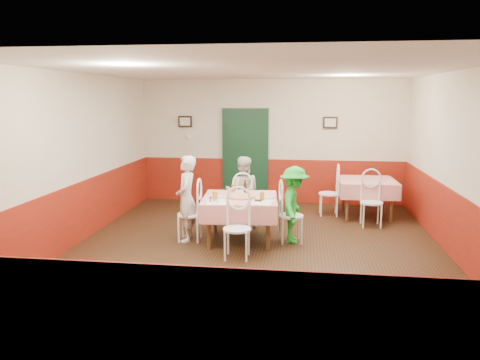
# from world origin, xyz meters

# --- Properties ---
(floor) EXTENTS (7.00, 7.00, 0.00)m
(floor) POSITION_xyz_m (0.00, 0.00, 0.00)
(floor) COLOR black
(floor) RESTS_ON ground
(ceiling) EXTENTS (7.00, 7.00, 0.00)m
(ceiling) POSITION_xyz_m (0.00, 0.00, 2.80)
(ceiling) COLOR white
(ceiling) RESTS_ON back_wall
(back_wall) EXTENTS (6.00, 0.10, 2.80)m
(back_wall) POSITION_xyz_m (0.00, 3.50, 1.40)
(back_wall) COLOR beige
(back_wall) RESTS_ON ground
(front_wall) EXTENTS (6.00, 0.10, 2.80)m
(front_wall) POSITION_xyz_m (0.00, -3.50, 1.40)
(front_wall) COLOR beige
(front_wall) RESTS_ON ground
(left_wall) EXTENTS (0.10, 7.00, 2.80)m
(left_wall) POSITION_xyz_m (-3.00, 0.00, 1.40)
(left_wall) COLOR beige
(left_wall) RESTS_ON ground
(right_wall) EXTENTS (0.10, 7.00, 2.80)m
(right_wall) POSITION_xyz_m (3.00, 0.00, 1.40)
(right_wall) COLOR beige
(right_wall) RESTS_ON ground
(wainscot_back) EXTENTS (6.00, 0.03, 1.00)m
(wainscot_back) POSITION_xyz_m (0.00, 3.48, 0.50)
(wainscot_back) COLOR maroon
(wainscot_back) RESTS_ON ground
(wainscot_front) EXTENTS (6.00, 0.03, 1.00)m
(wainscot_front) POSITION_xyz_m (0.00, -3.48, 0.50)
(wainscot_front) COLOR maroon
(wainscot_front) RESTS_ON ground
(wainscot_left) EXTENTS (0.03, 7.00, 1.00)m
(wainscot_left) POSITION_xyz_m (-2.98, 0.00, 0.50)
(wainscot_left) COLOR maroon
(wainscot_left) RESTS_ON ground
(wainscot_right) EXTENTS (0.03, 7.00, 1.00)m
(wainscot_right) POSITION_xyz_m (2.98, 0.00, 0.50)
(wainscot_right) COLOR maroon
(wainscot_right) RESTS_ON ground
(door) EXTENTS (0.96, 0.06, 2.10)m
(door) POSITION_xyz_m (-0.60, 3.45, 1.05)
(door) COLOR black
(door) RESTS_ON ground
(picture_left) EXTENTS (0.32, 0.03, 0.26)m
(picture_left) POSITION_xyz_m (-2.00, 3.45, 1.85)
(picture_left) COLOR black
(picture_left) RESTS_ON back_wall
(picture_right) EXTENTS (0.32, 0.03, 0.26)m
(picture_right) POSITION_xyz_m (1.30, 3.45, 1.85)
(picture_right) COLOR black
(picture_right) RESTS_ON back_wall
(thermostat) EXTENTS (0.10, 0.03, 0.10)m
(thermostat) POSITION_xyz_m (-1.90, 3.45, 1.50)
(thermostat) COLOR white
(thermostat) RESTS_ON back_wall
(main_table) EXTENTS (1.31, 1.31, 0.77)m
(main_table) POSITION_xyz_m (-0.31, 0.40, 0.38)
(main_table) COLOR red
(main_table) RESTS_ON ground
(second_table) EXTENTS (1.14, 1.14, 0.77)m
(second_table) POSITION_xyz_m (2.01, 2.42, 0.38)
(second_table) COLOR red
(second_table) RESTS_ON ground
(chair_left) EXTENTS (0.43, 0.43, 0.90)m
(chair_left) POSITION_xyz_m (-1.16, 0.33, 0.45)
(chair_left) COLOR white
(chair_left) RESTS_ON ground
(chair_right) EXTENTS (0.49, 0.49, 0.90)m
(chair_right) POSITION_xyz_m (0.54, 0.47, 0.45)
(chair_right) COLOR white
(chair_right) RESTS_ON ground
(chair_far) EXTENTS (0.48, 0.48, 0.90)m
(chair_far) POSITION_xyz_m (-0.38, 1.25, 0.45)
(chair_far) COLOR white
(chair_far) RESTS_ON ground
(chair_near) EXTENTS (0.42, 0.42, 0.90)m
(chair_near) POSITION_xyz_m (-0.24, -0.44, 0.45)
(chair_near) COLOR white
(chair_near) RESTS_ON ground
(chair_second_a) EXTENTS (0.43, 0.43, 0.90)m
(chair_second_a) POSITION_xyz_m (1.26, 2.42, 0.45)
(chair_second_a) COLOR white
(chair_second_a) RESTS_ON ground
(chair_second_b) EXTENTS (0.43, 0.43, 0.90)m
(chair_second_b) POSITION_xyz_m (2.01, 1.67, 0.45)
(chair_second_b) COLOR white
(chair_second_b) RESTS_ON ground
(pizza) EXTENTS (0.48, 0.48, 0.03)m
(pizza) POSITION_xyz_m (-0.29, 0.36, 0.77)
(pizza) COLOR #B74723
(pizza) RESTS_ON main_table
(plate_left) EXTENTS (0.27, 0.27, 0.01)m
(plate_left) POSITION_xyz_m (-0.72, 0.37, 0.77)
(plate_left) COLOR white
(plate_left) RESTS_ON main_table
(plate_right) EXTENTS (0.27, 0.27, 0.01)m
(plate_right) POSITION_xyz_m (0.13, 0.46, 0.77)
(plate_right) COLOR white
(plate_right) RESTS_ON main_table
(plate_far) EXTENTS (0.27, 0.27, 0.01)m
(plate_far) POSITION_xyz_m (-0.36, 0.85, 0.77)
(plate_far) COLOR white
(plate_far) RESTS_ON main_table
(glass_a) EXTENTS (0.08, 0.08, 0.14)m
(glass_a) POSITION_xyz_m (-0.67, 0.09, 0.83)
(glass_a) COLOR #BF7219
(glass_a) RESTS_ON main_table
(glass_b) EXTENTS (0.08, 0.08, 0.13)m
(glass_b) POSITION_xyz_m (0.07, 0.21, 0.83)
(glass_b) COLOR #BF7219
(glass_b) RESTS_ON main_table
(glass_c) EXTENTS (0.08, 0.08, 0.15)m
(glass_c) POSITION_xyz_m (-0.48, 0.82, 0.83)
(glass_c) COLOR #BF7219
(glass_c) RESTS_ON main_table
(beer_bottle) EXTENTS (0.06, 0.06, 0.20)m
(beer_bottle) POSITION_xyz_m (-0.27, 0.78, 0.86)
(beer_bottle) COLOR #381C0A
(beer_bottle) RESTS_ON main_table
(shaker_a) EXTENTS (0.04, 0.04, 0.09)m
(shaker_a) POSITION_xyz_m (-0.69, -0.08, 0.81)
(shaker_a) COLOR silver
(shaker_a) RESTS_ON main_table
(shaker_b) EXTENTS (0.04, 0.04, 0.09)m
(shaker_b) POSITION_xyz_m (-0.61, -0.11, 0.81)
(shaker_b) COLOR silver
(shaker_b) RESTS_ON main_table
(shaker_c) EXTENTS (0.04, 0.04, 0.09)m
(shaker_c) POSITION_xyz_m (-0.73, -0.01, 0.81)
(shaker_c) COLOR #B23319
(shaker_c) RESTS_ON main_table
(menu_left) EXTENTS (0.38, 0.46, 0.00)m
(menu_left) POSITION_xyz_m (-0.64, -0.02, 0.76)
(menu_left) COLOR white
(menu_left) RESTS_ON main_table
(menu_right) EXTENTS (0.35, 0.44, 0.00)m
(menu_right) POSITION_xyz_m (0.10, 0.07, 0.76)
(menu_right) COLOR white
(menu_right) RESTS_ON main_table
(wallet) EXTENTS (0.12, 0.10, 0.02)m
(wallet) POSITION_xyz_m (0.02, 0.14, 0.77)
(wallet) COLOR black
(wallet) RESTS_ON main_table
(diner_left) EXTENTS (0.43, 0.58, 1.45)m
(diner_left) POSITION_xyz_m (-1.21, 0.33, 0.72)
(diner_left) COLOR gray
(diner_left) RESTS_ON ground
(diner_far) EXTENTS (0.68, 0.55, 1.33)m
(diner_far) POSITION_xyz_m (-0.38, 1.30, 0.67)
(diner_far) COLOR gray
(diner_far) RESTS_ON ground
(diner_right) EXTENTS (0.53, 0.86, 1.28)m
(diner_right) POSITION_xyz_m (0.58, 0.48, 0.64)
(diner_right) COLOR gray
(diner_right) RESTS_ON ground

